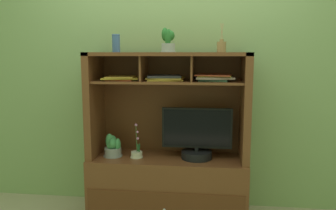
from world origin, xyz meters
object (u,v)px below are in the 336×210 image
(tv_monitor, at_px, (197,139))
(potted_succulent, at_px, (168,41))
(potted_fern, at_px, (113,147))
(magazine_stack_right, at_px, (214,77))
(magazine_stack_centre, at_px, (165,78))
(diffuser_bottle, at_px, (221,47))
(ceramic_vase, at_px, (116,43))
(magazine_stack_left, at_px, (121,78))
(media_console, at_px, (168,166))
(potted_orchid, at_px, (137,153))

(tv_monitor, distance_m, potted_succulent, 0.87)
(potted_fern, distance_m, magazine_stack_right, 1.07)
(magazine_stack_right, bearing_deg, magazine_stack_centre, 178.48)
(magazine_stack_centre, distance_m, diffuser_bottle, 0.54)
(diffuser_bottle, height_order, ceramic_vase, diffuser_bottle)
(tv_monitor, distance_m, magazine_stack_left, 0.83)
(media_console, xyz_separation_m, magazine_stack_right, (0.39, -0.02, 0.79))
(potted_orchid, relative_size, magazine_stack_left, 0.90)
(diffuser_bottle, xyz_separation_m, ceramic_vase, (-0.88, 0.00, 0.03))
(potted_fern, relative_size, magazine_stack_centre, 0.62)
(media_console, height_order, magazine_stack_right, media_console)
(media_console, relative_size, potted_orchid, 4.84)
(potted_fern, bearing_deg, tv_monitor, 1.82)
(diffuser_bottle, distance_m, potted_succulent, 0.45)
(magazine_stack_left, bearing_deg, potted_fern, 174.62)
(tv_monitor, distance_m, magazine_stack_right, 0.54)
(media_console, height_order, magazine_stack_centre, media_console)
(media_console, bearing_deg, ceramic_vase, -177.73)
(potted_fern, xyz_separation_m, magazine_stack_centre, (0.46, 0.04, 0.61))
(potted_fern, bearing_deg, magazine_stack_centre, 5.53)
(media_console, distance_m, tv_monitor, 0.37)
(ceramic_vase, bearing_deg, magazine_stack_right, 0.16)
(tv_monitor, bearing_deg, potted_succulent, 172.43)
(magazine_stack_centre, distance_m, ceramic_vase, 0.51)
(potted_succulent, bearing_deg, potted_fern, -173.25)
(magazine_stack_centre, height_order, diffuser_bottle, diffuser_bottle)
(tv_monitor, distance_m, potted_orchid, 0.54)
(magazine_stack_centre, height_order, ceramic_vase, ceramic_vase)
(potted_succulent, xyz_separation_m, ceramic_vase, (-0.44, -0.03, -0.02))
(magazine_stack_centre, bearing_deg, magazine_stack_right, -1.52)
(potted_fern, height_order, diffuser_bottle, diffuser_bottle)
(media_console, bearing_deg, magazine_stack_centre, -171.30)
(tv_monitor, distance_m, magazine_stack_centre, 0.59)
(magazine_stack_left, bearing_deg, diffuser_bottle, 2.61)
(magazine_stack_centre, relative_size, ceramic_vase, 2.17)
(media_console, height_order, potted_succulent, potted_succulent)
(potted_orchid, relative_size, magazine_stack_centre, 0.92)
(tv_monitor, xyz_separation_m, potted_fern, (-0.73, -0.02, -0.09))
(tv_monitor, height_order, magazine_stack_left, magazine_stack_left)
(magazine_stack_centre, height_order, magazine_stack_right, magazine_stack_right)
(magazine_stack_right, bearing_deg, media_console, 177.74)
(tv_monitor, relative_size, potted_fern, 2.97)
(magazine_stack_left, xyz_separation_m, diffuser_bottle, (0.84, 0.04, 0.26))
(tv_monitor, relative_size, potted_succulent, 2.93)
(potted_orchid, relative_size, magazine_stack_right, 0.91)
(tv_monitor, height_order, potted_orchid, tv_monitor)
(potted_fern, height_order, ceramic_vase, ceramic_vase)
(magazine_stack_left, distance_m, magazine_stack_centre, 0.37)
(magazine_stack_left, relative_size, ceramic_vase, 2.20)
(media_console, distance_m, diffuser_bottle, 1.13)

